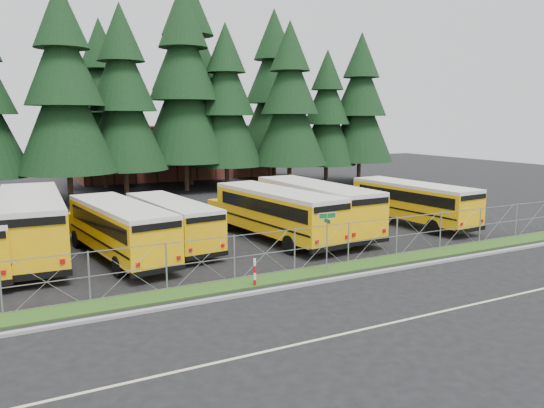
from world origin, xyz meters
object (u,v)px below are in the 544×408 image
at_px(bus_5, 273,215).
at_px(bus_6, 312,208).
at_px(bus_1, 31,226).
at_px(striped_bollard, 255,273).
at_px(bus_3, 170,223).
at_px(bus_2, 118,231).
at_px(bus_east, 409,204).
at_px(street_sign, 327,230).

height_order(bus_5, bus_6, bus_6).
bearing_deg(bus_6, bus_1, 172.85).
distance_m(bus_1, striped_bollard, 12.23).
height_order(bus_3, bus_5, bus_5).
distance_m(bus_3, striped_bollard, 8.48).
distance_m(bus_2, bus_east, 18.65).
relative_size(bus_1, bus_6, 1.06).
bearing_deg(bus_1, bus_5, -6.63).
height_order(bus_east, street_sign, street_sign).
xyz_separation_m(bus_2, striped_bollard, (4.05, -7.19, -0.80)).
relative_size(bus_2, bus_6, 0.91).
height_order(bus_east, striped_bollard, bus_east).
bearing_deg(street_sign, bus_3, 119.52).
xyz_separation_m(bus_east, street_sign, (-10.98, -6.93, 0.64)).
distance_m(bus_6, striped_bollard, 10.89).
relative_size(bus_5, bus_6, 0.96).
height_order(bus_5, bus_east, bus_5).
xyz_separation_m(bus_1, bus_6, (15.46, -1.56, -0.09)).
height_order(bus_1, striped_bollard, bus_1).
relative_size(bus_2, bus_3, 1.09).
bearing_deg(street_sign, bus_2, 137.22).
bearing_deg(bus_1, bus_east, -3.15).
xyz_separation_m(bus_1, bus_east, (22.46, -2.29, -0.23)).
xyz_separation_m(bus_6, striped_bollard, (-7.60, -7.75, -0.94)).
relative_size(bus_3, street_sign, 3.51).
xyz_separation_m(bus_3, street_sign, (4.70, -8.29, 0.74)).
xyz_separation_m(bus_3, bus_6, (8.68, -0.64, 0.24)).
relative_size(bus_6, striped_bollard, 9.76).
xyz_separation_m(street_sign, striped_bollard, (-3.62, -0.09, -1.43)).
relative_size(bus_east, street_sign, 3.78).
relative_size(bus_2, bus_5, 0.95).
xyz_separation_m(bus_1, striped_bollard, (7.86, -9.31, -1.03)).
bearing_deg(bus_2, bus_3, 14.31).
bearing_deg(bus_east, bus_1, 169.42).
xyz_separation_m(bus_2, street_sign, (7.67, -7.10, 0.63)).
height_order(bus_5, street_sign, bus_5).
bearing_deg(bus_1, bus_6, -3.11).
xyz_separation_m(bus_5, bus_east, (9.92, -0.23, -0.08)).
height_order(bus_5, striped_bollard, bus_5).
bearing_deg(bus_2, bus_6, -4.89).
distance_m(bus_3, bus_5, 5.87).
distance_m(bus_2, bus_6, 11.67).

